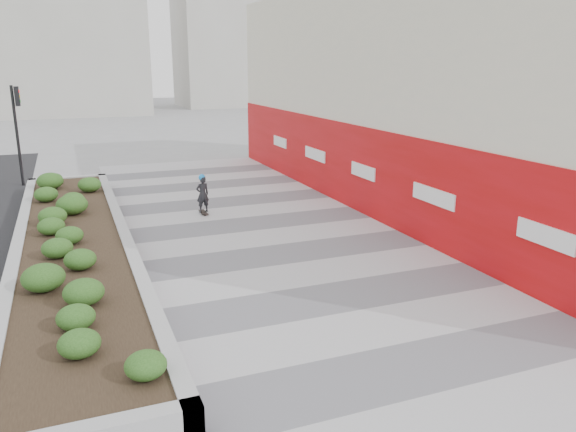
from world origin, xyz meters
The scene contains 9 objects.
ground centered at (0.00, 0.00, 0.00)m, with size 160.00×160.00×0.00m, color gray.
walkway centered at (0.00, 3.00, 0.01)m, with size 8.00×36.00×0.01m, color #A8A8AD.
building centered at (6.98, 8.98, 3.98)m, with size 6.04×24.08×8.00m.
planter centered at (-5.50, 7.00, 0.42)m, with size 3.00×18.00×0.90m.
traffic_signal_near centered at (-7.23, 17.50, 2.76)m, with size 0.33×0.28×4.20m.
distant_bldg_north_l centered at (-5.00, 55.00, 10.00)m, with size 16.00×12.00×20.00m, color #ADAAA3.
distant_bldg_north_r centered at (15.00, 60.00, 12.00)m, with size 14.00×10.00×24.00m, color #ADAAA3.
manhole_cover centered at (0.50, 3.00, 0.00)m, with size 0.44×0.44×0.01m, color #595654.
skateboarder centered at (-1.21, 9.98, 0.72)m, with size 0.51×0.72×1.41m.
Camera 1 is at (-5.40, -8.62, 5.06)m, focal length 35.00 mm.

